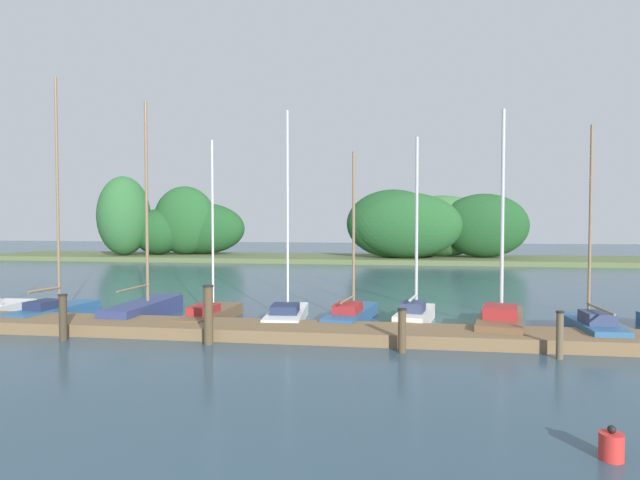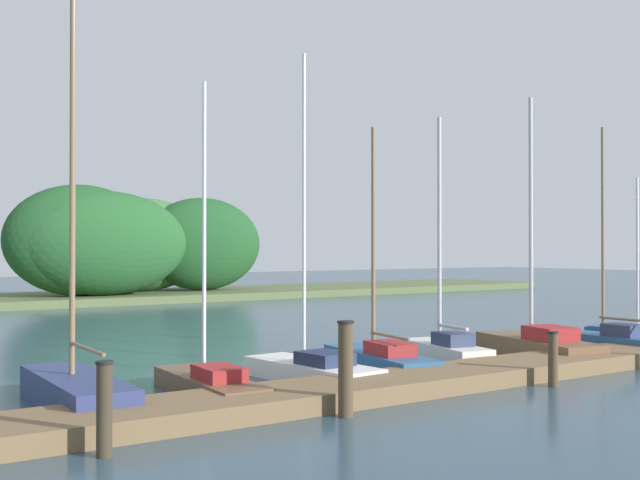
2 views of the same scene
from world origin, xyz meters
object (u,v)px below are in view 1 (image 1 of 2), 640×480
Objects in this scene: sailboat_6 at (415,312)px; mooring_piling_2 at (208,315)px; sailboat_1 at (56,307)px; sailboat_3 at (211,313)px; mooring_piling_3 at (402,330)px; mooring_piling_4 at (560,335)px; sailboat_8 at (590,325)px; mooring_piling_1 at (63,317)px; sailboat_7 at (501,319)px; sailboat_2 at (146,307)px; sailboat_4 at (287,313)px; sailboat_5 at (352,312)px; channel_buoy_0 at (611,446)px.

sailboat_6 is 3.78× the size of mooring_piling_2.
sailboat_1 is at bearing 105.14° from sailboat_6.
sailboat_1 is 5.15× the size of mooring_piling_2.
sailboat_3 reaches higher than mooring_piling_3.
mooring_piling_4 is (3.30, -3.81, 0.20)m from sailboat_6.
mooring_piling_1 is at bearing 99.50° from sailboat_8.
mooring_piling_2 is (-8.27, -2.87, 0.43)m from sailboat_7.
sailboat_7 is (11.82, -0.48, -0.01)m from sailboat_2.
sailboat_3 is 10.59m from mooring_piling_4.
sailboat_4 reaches higher than sailboat_5.
sailboat_4 is at bearing 137.37° from mooring_piling_3.
mooring_piling_1 is (2.42, -3.01, 0.27)m from sailboat_1.
sailboat_7 reaches higher than sailboat_5.
mooring_piling_3 is at bearing -96.38° from sailboat_1.
sailboat_3 is 4.74m from sailboat_5.
sailboat_1 is at bearing 103.37° from sailboat_7.
sailboat_1 is 1.23× the size of sailboat_7.
sailboat_5 is at bearing 25.86° from mooring_piling_1.
sailboat_1 is 7.25m from mooring_piling_2.
sailboat_2 reaches higher than sailboat_8.
mooring_piling_2 is at bearing 133.94° from sailboat_6.
sailboat_2 is 1.23× the size of sailboat_3.
mooring_piling_3 is 0.97× the size of mooring_piling_4.
sailboat_5 is at bearing 79.62° from sailboat_8.
sailboat_7 is at bearing 13.62° from mooring_piling_1.
sailboat_5 is 0.93× the size of sailboat_6.
sailboat_7 is 8.76m from mooring_piling_2.
channel_buoy_0 is at bearing -112.15° from sailboat_1.
mooring_piling_4 is at bearing -0.68° from mooring_piling_3.
sailboat_1 is 10.32m from sailboat_5.
sailboat_3 is 0.90× the size of sailboat_7.
channel_buoy_0 is (-2.61, -7.97, -0.16)m from sailboat_8.
sailboat_7 is 13.94× the size of channel_buoy_0.
sailboat_8 reaches higher than mooring_piling_2.
sailboat_4 is at bearing 108.11° from sailboat_5.
sailboat_1 is 1.37× the size of sailboat_3.
sailboat_6 is 6.80m from mooring_piling_2.
sailboat_6 reaches higher than mooring_piling_4.
sailboat_3 is 4.51m from mooring_piling_1.
mooring_piling_1 is 13.43m from channel_buoy_0.
sailboat_1 is 3.87m from mooring_piling_1.
mooring_piling_1 is at bearing 122.38° from sailboat_6.
sailboat_6 is at bearing -80.81° from sailboat_5.
sailboat_3 reaches higher than channel_buoy_0.
sailboat_1 is 6.37× the size of mooring_piling_1.
sailboat_5 is (2.15, 0.33, 0.02)m from sailboat_4.
mooring_piling_4 is at bearing -103.61° from sailboat_2.
sailboat_8 is 5.23× the size of mooring_piling_4.
sailboat_6 is 1.00× the size of sailboat_8.
mooring_piling_1 is 2.69× the size of channel_buoy_0.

